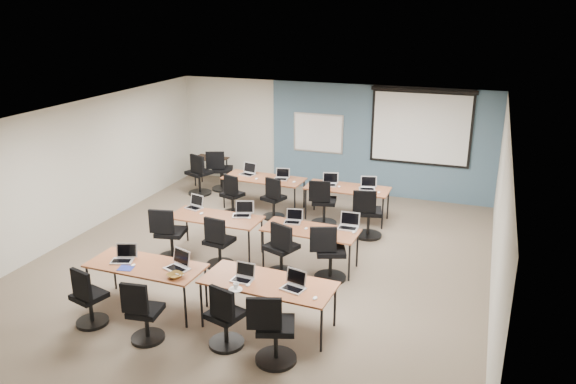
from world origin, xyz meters
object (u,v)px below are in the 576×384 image
at_px(laptop_9, 282,177).
at_px(task_chair_10, 323,206).
at_px(task_chair_3, 273,334).
at_px(spare_chair_a, 221,174).
at_px(laptop_0, 124,257).
at_px(laptop_6, 293,219).
at_px(laptop_4, 195,205).
at_px(training_table_mid_left, 216,219).
at_px(task_chair_5, 219,246).
at_px(training_table_front_right, 268,284).
at_px(task_chair_2, 225,321).
at_px(laptop_3, 294,284).
at_px(spare_chair_b, 199,178).
at_px(laptop_10, 329,182).
at_px(task_chair_6, 281,254).
at_px(laptop_8, 248,172).
at_px(laptop_2, 243,276).
at_px(task_chair_9, 273,202).
at_px(task_chair_8, 232,198).
at_px(utility_table, 211,161).
at_px(training_table_front_left, 146,267).
at_px(training_table_mid_right, 310,232).
at_px(laptop_11, 368,186).
at_px(whiteboard, 318,133).
at_px(task_chair_7, 329,257).
at_px(laptop_5, 243,212).
at_px(projector_screen, 421,123).
at_px(task_chair_0, 88,302).
at_px(training_table_back_right, 347,190).
at_px(laptop_7, 349,224).
at_px(training_table_back_left, 264,180).

bearing_deg(laptop_9, task_chair_10, -39.32).
distance_m(task_chair_3, spare_chair_a, 7.40).
relative_size(laptop_0, laptop_6, 1.09).
xyz_separation_m(task_chair_3, laptop_4, (-2.88, 3.17, 0.36)).
bearing_deg(training_table_mid_left, task_chair_5, -58.98).
height_order(training_table_front_right, task_chair_2, task_chair_2).
relative_size(laptop_3, spare_chair_b, 0.31).
xyz_separation_m(training_table_front_right, laptop_10, (-0.42, 4.68, 0.11)).
distance_m(task_chair_6, spare_chair_a, 5.01).
height_order(task_chair_2, laptop_8, laptop_8).
distance_m(task_chair_3, task_chair_10, 4.96).
bearing_deg(laptop_2, laptop_8, 115.59).
xyz_separation_m(task_chair_2, task_chair_9, (-1.16, 4.78, -0.01)).
distance_m(task_chair_3, task_chair_8, 5.60).
bearing_deg(laptop_9, task_chair_2, -89.24).
xyz_separation_m(laptop_6, utility_table, (-3.49, 3.47, -0.14)).
bearing_deg(training_table_front_left, task_chair_10, 70.40).
xyz_separation_m(training_table_mid_left, training_table_mid_right, (1.86, 0.02, -0.00)).
bearing_deg(laptop_2, laptop_11, 83.10).
relative_size(task_chair_6, spare_chair_b, 0.97).
distance_m(laptop_6, utility_table, 4.93).
relative_size(whiteboard, laptop_6, 4.25).
xyz_separation_m(task_chair_7, spare_chair_a, (-3.92, 3.79, 0.01)).
bearing_deg(task_chair_5, task_chair_8, 117.36).
relative_size(task_chair_3, spare_chair_a, 0.99).
relative_size(training_table_front_left, laptop_5, 5.30).
bearing_deg(task_chair_10, laptop_8, 150.10).
xyz_separation_m(projector_screen, task_chair_0, (-3.74, -7.33, -1.49)).
relative_size(laptop_10, spare_chair_a, 0.33).
xyz_separation_m(task_chair_9, spare_chair_b, (-2.33, 0.91, 0.04)).
bearing_deg(training_table_front_right, task_chair_9, 113.29).
xyz_separation_m(training_table_front_right, laptop_6, (-0.43, 2.31, 0.10)).
relative_size(laptop_0, task_chair_2, 0.33).
relative_size(laptop_10, laptop_11, 0.99).
bearing_deg(laptop_10, task_chair_10, -100.41).
relative_size(training_table_front_right, training_table_back_right, 1.07).
bearing_deg(task_chair_0, laptop_7, 61.75).
xyz_separation_m(training_table_front_right, task_chair_8, (-2.48, 4.02, -0.30)).
relative_size(training_table_mid_right, training_table_back_left, 0.92).
bearing_deg(laptop_2, task_chair_3, -42.12).
height_order(training_table_back_left, training_table_back_right, same).
xyz_separation_m(laptop_6, laptop_9, (-1.13, 2.40, 0.00)).
bearing_deg(training_table_front_left, laptop_11, 64.38).
height_order(training_table_front_left, task_chair_9, task_chair_9).
height_order(task_chair_2, task_chair_5, task_chair_5).
distance_m(laptop_0, utility_table, 6.09).
bearing_deg(laptop_2, projector_screen, 78.61).
bearing_deg(training_table_front_right, task_chair_5, 138.78).
relative_size(training_table_front_right, training_table_mid_left, 1.12).
distance_m(training_table_front_right, training_table_mid_left, 2.80).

